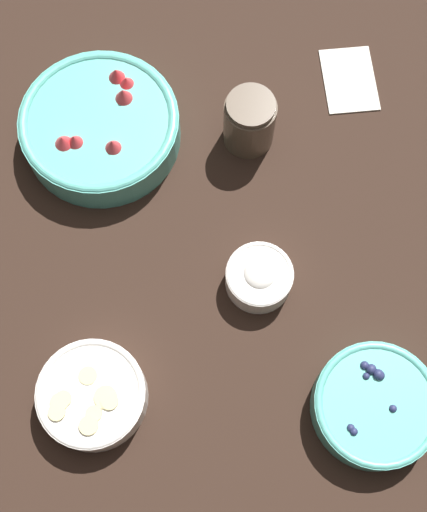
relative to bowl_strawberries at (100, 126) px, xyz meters
The scene contains 7 objects.
ground_plane 0.30m from the bowl_strawberries, 141.27° to the right, with size 4.00×4.00×0.00m, color black.
bowl_strawberries is the anchor object (origin of this frame).
bowl_blueberries 0.62m from the bowl_strawberries, 140.59° to the right, with size 0.18×0.18×0.06m.
bowl_bananas 0.44m from the bowl_strawberries, behind, with size 0.16×0.16×0.06m.
bowl_cream 0.37m from the bowl_strawberries, 138.51° to the right, with size 0.10×0.10×0.06m.
jar_chocolate 0.25m from the bowl_strawberries, 93.22° to the right, with size 0.09×0.09×0.11m.
napkin 0.44m from the bowl_strawberries, 78.66° to the right, with size 0.13×0.09×0.01m.
Camera 1 is at (-0.37, 0.03, 1.08)m, focal length 50.00 mm.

